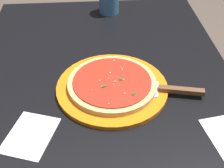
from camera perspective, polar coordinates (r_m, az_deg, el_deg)
The scene contains 5 objects.
restaurant_table at distance 1.03m, azimuth -1.59°, elevation -4.77°, with size 1.13×0.82×0.74m.
serving_plate at distance 0.91m, azimuth 0.00°, elevation -0.65°, with size 0.33×0.33×0.01m, color orange.
pizza at distance 0.90m, azimuth 0.00°, elevation 0.14°, with size 0.26×0.26×0.02m.
pizza_server at distance 0.90m, azimuth 10.17°, elevation -1.01°, with size 0.09×0.22×0.01m.
napkin_folded_right at distance 0.81m, azimuth -14.91°, elevation -9.13°, with size 0.14×0.11×0.00m, color white.
Camera 1 is at (0.74, -0.03, 1.34)m, focal length 49.30 mm.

